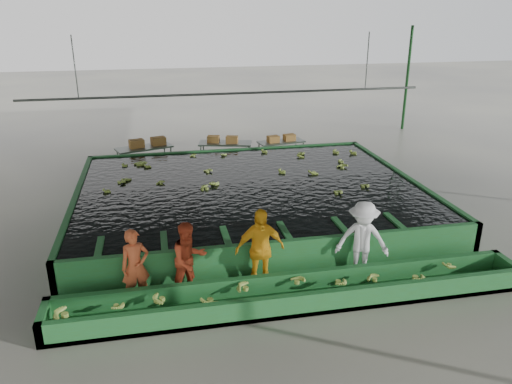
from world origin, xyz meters
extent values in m
plane|color=slate|center=(0.00, 0.00, 0.00)|extent=(80.00, 80.00, 0.00)
cube|color=slate|center=(0.00, 0.00, 5.00)|extent=(20.00, 22.00, 0.04)
cube|color=black|center=(0.00, 1.50, 0.85)|extent=(9.70, 7.70, 0.00)
cylinder|color=#59605B|center=(0.00, 5.00, 3.00)|extent=(0.08, 0.08, 14.00)
cylinder|color=#59605B|center=(-5.00, 5.00, 4.00)|extent=(0.04, 0.04, 2.00)
cylinder|color=#59605B|center=(5.00, 5.00, 4.00)|extent=(0.04, 0.04, 2.00)
imported|color=#BE4F28|center=(-3.22, -2.80, 0.81)|extent=(0.68, 0.53, 1.62)
imported|color=#AD381C|center=(-2.12, -2.80, 0.84)|extent=(1.01, 0.92, 1.68)
imported|color=#F1AC19|center=(-0.60, -2.80, 0.93)|extent=(1.13, 0.56, 1.87)
imported|color=silver|center=(1.75, -2.80, 0.92)|extent=(1.35, 1.05, 1.84)
camera|label=1|loc=(-2.62, -12.18, 5.82)|focal=35.00mm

